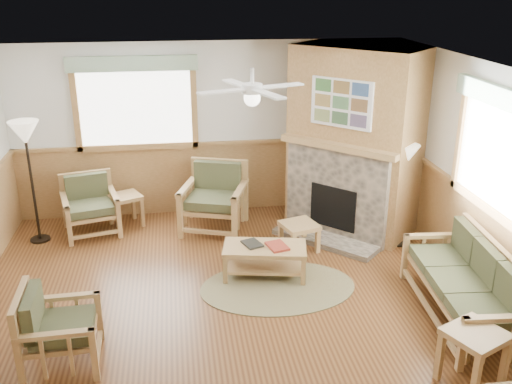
{
  "coord_description": "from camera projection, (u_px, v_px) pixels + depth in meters",
  "views": [
    {
      "loc": [
        -0.53,
        -5.66,
        3.61
      ],
      "look_at": [
        0.4,
        0.7,
        1.15
      ],
      "focal_mm": 40.0,
      "sensor_mm": 36.0,
      "label": 1
    }
  ],
  "objects": [
    {
      "name": "floor",
      "position": [
        231.0,
        308.0,
        6.6
      ],
      "size": [
        6.0,
        6.0,
        0.01
      ],
      "primitive_type": "cube",
      "color": "brown",
      "rests_on": "ground"
    },
    {
      "name": "ceiling",
      "position": [
        226.0,
        73.0,
        5.63
      ],
      "size": [
        6.0,
        6.0,
        0.01
      ],
      "primitive_type": "cube",
      "color": "white",
      "rests_on": "floor"
    },
    {
      "name": "wall_back",
      "position": [
        209.0,
        129.0,
        8.89
      ],
      "size": [
        6.0,
        0.02,
        2.7
      ],
      "primitive_type": "cube",
      "color": "silver",
      "rests_on": "floor"
    },
    {
      "name": "wall_right",
      "position": [
        489.0,
        186.0,
        6.52
      ],
      "size": [
        0.02,
        6.0,
        2.7
      ],
      "primitive_type": "cube",
      "color": "silver",
      "rests_on": "floor"
    },
    {
      "name": "wainscot",
      "position": [
        230.0,
        266.0,
        6.4
      ],
      "size": [
        6.0,
        6.0,
        1.1
      ],
      "primitive_type": null,
      "color": "olive",
      "rests_on": "floor"
    },
    {
      "name": "fireplace",
      "position": [
        355.0,
        141.0,
        8.29
      ],
      "size": [
        3.11,
        3.11,
        2.7
      ],
      "primitive_type": null,
      "rotation": [
        0.0,
        0.0,
        -0.79
      ],
      "color": "olive",
      "rests_on": "floor"
    },
    {
      "name": "window_back",
      "position": [
        132.0,
        54.0,
        8.28
      ],
      "size": [
        1.9,
        0.16,
        1.5
      ],
      "primitive_type": null,
      "color": "white",
      "rests_on": "wall_back"
    },
    {
      "name": "window_right",
      "position": [
        512.0,
        86.0,
        5.91
      ],
      "size": [
        0.16,
        1.9,
        1.5
      ],
      "primitive_type": null,
      "color": "white",
      "rests_on": "wall_right"
    },
    {
      "name": "ceiling_fan",
      "position": [
        252.0,
        71.0,
        5.96
      ],
      "size": [
        1.59,
        1.59,
        0.36
      ],
      "primitive_type": null,
      "rotation": [
        0.0,
        0.0,
        0.35
      ],
      "color": "white",
      "rests_on": "ceiling"
    },
    {
      "name": "sofa",
      "position": [
        463.0,
        283.0,
        6.27
      ],
      "size": [
        1.94,
        0.93,
        0.87
      ],
      "primitive_type": null,
      "rotation": [
        0.0,
        0.0,
        -1.66
      ],
      "color": "#A6814D",
      "rests_on": "floor"
    },
    {
      "name": "armchair_back_left",
      "position": [
        90.0,
        206.0,
        8.38
      ],
      "size": [
        0.92,
        0.92,
        0.85
      ],
      "primitive_type": null,
      "rotation": [
        0.0,
        0.0,
        0.25
      ],
      "color": "#A6814D",
      "rests_on": "floor"
    },
    {
      "name": "armchair_back_right",
      "position": [
        214.0,
        199.0,
        8.47
      ],
      "size": [
        1.12,
        1.12,
        0.99
      ],
      "primitive_type": null,
      "rotation": [
        0.0,
        0.0,
        -0.32
      ],
      "color": "#A6814D",
      "rests_on": "floor"
    },
    {
      "name": "armchair_left",
      "position": [
        61.0,
        327.0,
        5.53
      ],
      "size": [
        0.75,
        0.75,
        0.81
      ],
      "primitive_type": null,
      "rotation": [
        0.0,
        0.0,
        1.61
      ],
      "color": "#A6814D",
      "rests_on": "floor"
    },
    {
      "name": "coffee_table",
      "position": [
        265.0,
        261.0,
        7.23
      ],
      "size": [
        1.12,
        0.71,
        0.42
      ],
      "primitive_type": null,
      "rotation": [
        0.0,
        0.0,
        -0.19
      ],
      "color": "#A6814D",
      "rests_on": "floor"
    },
    {
      "name": "end_table_chairs",
      "position": [
        126.0,
        210.0,
        8.68
      ],
      "size": [
        0.58,
        0.57,
        0.5
      ],
      "primitive_type": null,
      "rotation": [
        0.0,
        0.0,
        0.43
      ],
      "color": "#A6814D",
      "rests_on": "floor"
    },
    {
      "name": "end_table_sofa",
      "position": [
        472.0,
        357.0,
        5.3
      ],
      "size": [
        0.65,
        0.65,
        0.56
      ],
      "primitive_type": null,
      "rotation": [
        0.0,
        0.0,
        0.43
      ],
      "color": "#A6814D",
      "rests_on": "floor"
    },
    {
      "name": "footstool",
      "position": [
        299.0,
        237.0,
        7.93
      ],
      "size": [
        0.57,
        0.57,
        0.4
      ],
      "primitive_type": null,
      "rotation": [
        0.0,
        0.0,
        0.29
      ],
      "color": "#A6814D",
      "rests_on": "floor"
    },
    {
      "name": "braided_rug",
      "position": [
        278.0,
        287.0,
        7.02
      ],
      "size": [
        2.5,
        2.5,
        0.01
      ],
      "primitive_type": "cylinder",
      "rotation": [
        0.0,
        0.0,
        0.39
      ],
      "color": "brown",
      "rests_on": "floor"
    },
    {
      "name": "floor_lamp_left",
      "position": [
        32.0,
        183.0,
        7.96
      ],
      "size": [
        0.43,
        0.43,
        1.78
      ],
      "primitive_type": null,
      "rotation": [
        0.0,
        0.0,
        -0.06
      ],
      "color": "black",
      "rests_on": "floor"
    },
    {
      "name": "floor_lamp_right",
      "position": [
        403.0,
        196.0,
        7.9
      ],
      "size": [
        0.41,
        0.41,
        1.48
      ],
      "primitive_type": null,
      "rotation": [
        0.0,
        0.0,
        0.23
      ],
      "color": "black",
      "rests_on": "floor"
    },
    {
      "name": "book_red",
      "position": [
        277.0,
        245.0,
        7.12
      ],
      "size": [
        0.29,
        0.35,
        0.03
      ],
      "primitive_type": "cube",
      "rotation": [
        0.0,
        0.0,
        0.25
      ],
      "color": "maroon",
      "rests_on": "coffee_table"
    },
    {
      "name": "book_dark",
      "position": [
        252.0,
        243.0,
        7.19
      ],
      "size": [
        0.28,
        0.32,
        0.03
      ],
      "primitive_type": "cube",
      "rotation": [
        0.0,
        0.0,
        0.36
      ],
      "color": "black",
      "rests_on": "coffee_table"
    }
  ]
}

